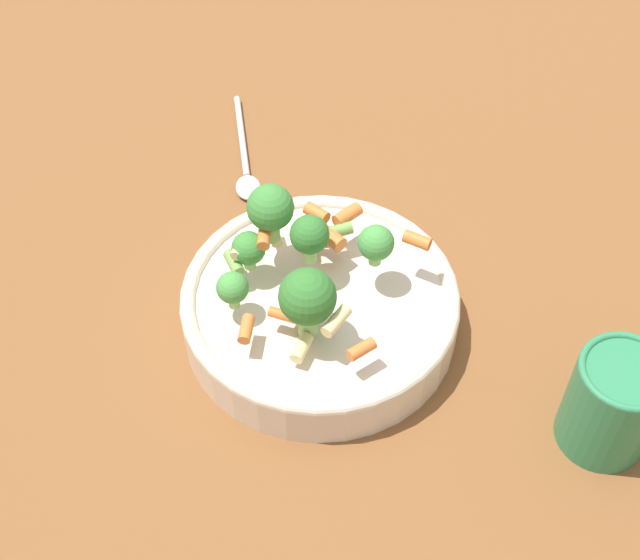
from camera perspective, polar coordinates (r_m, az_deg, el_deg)
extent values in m
plane|color=brown|center=(0.81, 0.00, -2.89)|extent=(3.00, 3.00, 0.00)
cylinder|color=beige|center=(0.79, 0.00, -1.97)|extent=(0.25, 0.25, 0.04)
torus|color=beige|center=(0.78, 0.00, -1.01)|extent=(0.25, 0.25, 0.01)
cylinder|color=#8CB766|center=(0.73, -0.56, -2.73)|extent=(0.02, 0.02, 0.03)
sphere|color=#33722D|center=(0.71, -0.58, -1.10)|extent=(0.05, 0.05, 0.05)
cylinder|color=#8CB766|center=(0.76, 3.54, 1.43)|extent=(0.01, 0.01, 0.01)
sphere|color=#479342|center=(0.75, 3.61, 2.39)|extent=(0.03, 0.03, 0.03)
cylinder|color=#8CB766|center=(0.75, -5.52, -1.34)|extent=(0.01, 0.01, 0.01)
sphere|color=#479342|center=(0.74, -5.62, -0.49)|extent=(0.03, 0.03, 0.03)
cylinder|color=#8CB766|center=(0.78, -4.51, 1.14)|extent=(0.01, 0.01, 0.01)
sphere|color=#3D8438|center=(0.77, -4.59, 2.04)|extent=(0.03, 0.03, 0.03)
cylinder|color=#8CB766|center=(0.78, -3.11, 3.22)|extent=(0.01, 0.01, 0.02)
sphere|color=#3D8438|center=(0.76, -3.20, 4.66)|extent=(0.04, 0.04, 0.04)
cylinder|color=#8CB766|center=(0.75, -0.56, -2.00)|extent=(0.01, 0.01, 0.01)
sphere|color=#479342|center=(0.73, -0.57, -1.20)|extent=(0.03, 0.03, 0.03)
cylinder|color=#8CB766|center=(0.77, -0.66, 1.74)|extent=(0.01, 0.01, 0.02)
sphere|color=#33722D|center=(0.75, -0.68, 2.92)|extent=(0.03, 0.03, 0.03)
cylinder|color=orange|center=(0.74, -2.18, -2.30)|extent=(0.03, 0.01, 0.01)
cylinder|color=orange|center=(0.73, -4.74, -3.15)|extent=(0.01, 0.03, 0.01)
cylinder|color=orange|center=(0.80, -0.40, 2.54)|extent=(0.03, 0.01, 0.01)
cylinder|color=beige|center=(0.73, -1.47, -4.31)|extent=(0.01, 0.03, 0.01)
cylinder|color=orange|center=(0.80, 1.76, 4.17)|extent=(0.03, 0.03, 0.01)
cylinder|color=orange|center=(0.76, 6.23, 2.55)|extent=(0.03, 0.02, 0.01)
cylinder|color=beige|center=(0.77, -5.21, 2.07)|extent=(0.01, 0.02, 0.01)
cylinder|color=orange|center=(0.76, -3.60, 2.71)|extent=(0.01, 0.02, 0.01)
cylinder|color=orange|center=(0.79, -0.22, 4.31)|extent=(0.03, 0.02, 0.01)
cylinder|color=#729E4C|center=(0.78, -5.43, 1.34)|extent=(0.02, 0.03, 0.01)
cylinder|color=#729E4C|center=(0.79, 1.33, 3.21)|extent=(0.02, 0.02, 0.01)
cylinder|color=beige|center=(0.71, 1.05, -2.63)|extent=(0.02, 0.03, 0.01)
cylinder|color=orange|center=(0.78, 0.85, 2.72)|extent=(0.03, 0.03, 0.01)
cylinder|color=beige|center=(0.80, -2.95, 2.98)|extent=(0.02, 0.03, 0.01)
cylinder|color=orange|center=(0.74, -1.82, -1.55)|extent=(0.01, 0.02, 0.01)
cylinder|color=orange|center=(0.71, 2.67, -4.46)|extent=(0.02, 0.02, 0.01)
cylinder|color=#2D7F51|center=(0.74, 18.20, -7.57)|extent=(0.07, 0.07, 0.09)
torus|color=#2D7F51|center=(0.71, 19.09, -5.53)|extent=(0.07, 0.07, 0.01)
cylinder|color=silver|center=(0.99, -5.04, 9.21)|extent=(0.05, 0.12, 0.01)
ellipsoid|color=silver|center=(0.93, -4.62, 5.92)|extent=(0.04, 0.04, 0.01)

